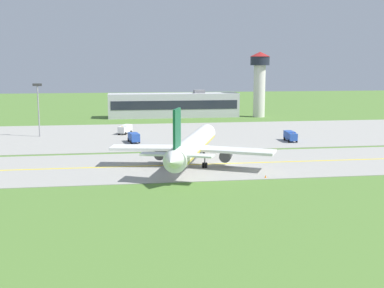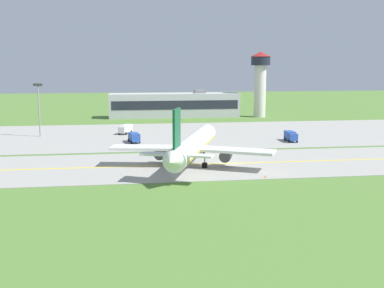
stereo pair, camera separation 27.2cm
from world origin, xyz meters
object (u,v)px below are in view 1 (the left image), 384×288
(service_truck_fuel, at_px, (290,136))
(service_truck_catering, at_px, (134,137))
(airplane_lead, at_px, (193,145))
(control_tower, at_px, (260,78))
(service_truck_baggage, at_px, (125,129))
(apron_light_mast, at_px, (38,103))

(service_truck_fuel, relative_size, service_truck_catering, 0.97)
(airplane_lead, distance_m, service_truck_catering, 32.24)
(control_tower, bearing_deg, service_truck_catering, -131.71)
(service_truck_fuel, bearing_deg, service_truck_catering, 174.54)
(airplane_lead, bearing_deg, control_tower, 65.93)
(airplane_lead, relative_size, service_truck_catering, 6.15)
(airplane_lead, height_order, service_truck_catering, airplane_lead)
(airplane_lead, xyz_separation_m, service_truck_catering, (-10.82, 30.26, -2.60))
(airplane_lead, relative_size, service_truck_fuel, 6.32)
(service_truck_baggage, distance_m, service_truck_fuel, 46.84)
(service_truck_baggage, relative_size, service_truck_fuel, 1.04)
(airplane_lead, relative_size, apron_light_mast, 2.62)
(service_truck_catering, xyz_separation_m, control_tower, (48.78, 54.72, 13.31))
(service_truck_baggage, distance_m, apron_light_mast, 24.78)
(service_truck_baggage, height_order, control_tower, control_tower)
(service_truck_catering, xyz_separation_m, apron_light_mast, (-25.50, 14.11, 7.79))
(service_truck_catering, bearing_deg, apron_light_mast, 151.04)
(service_truck_fuel, relative_size, apron_light_mast, 0.41)
(control_tower, bearing_deg, service_truck_fuel, -98.19)
(service_truck_baggage, bearing_deg, service_truck_catering, -82.71)
(service_truck_catering, distance_m, apron_light_mast, 30.17)
(service_truck_fuel, height_order, service_truck_catering, same)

